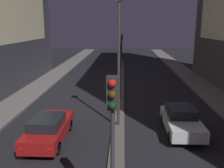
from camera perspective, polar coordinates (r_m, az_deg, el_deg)
The scene contains 7 objects.
median_strip at distance 23.35m, azimuth 1.89°, elevation -1.53°, with size 0.75×39.36×0.13m.
traffic_light_near at distance 6.82m, azimuth 0.12°, elevation -8.53°, with size 0.32×0.42×4.65m.
traffic_light_mid at distance 20.29m, azimuth 1.86°, elevation 6.19°, with size 0.32×0.42×4.65m.
traffic_light_far at distance 35.57m, azimuth 2.24°, elevation 9.29°, with size 0.32×0.42×4.65m.
street_lamp at distance 14.23m, azimuth 1.57°, elevation 12.13°, with size 0.59×0.59×7.77m.
car_left_lane at distance 13.78m, azimuth -14.23°, elevation -9.78°, with size 1.77×4.49×1.47m.
car_right_lane at distance 14.97m, azimuth 15.54°, elevation -7.97°, with size 1.83×4.16×1.47m.
Camera 1 is at (0.28, -1.88, 6.08)m, focal length 40.00 mm.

